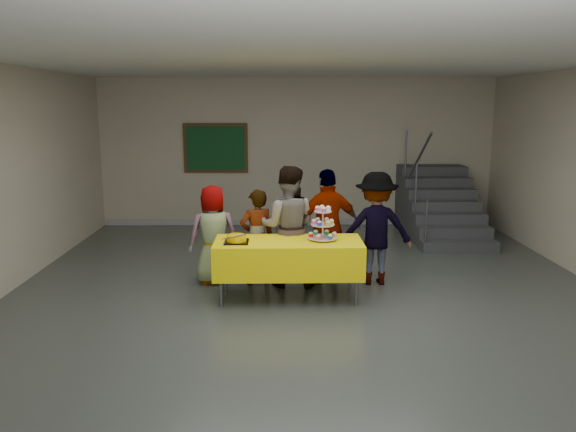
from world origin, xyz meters
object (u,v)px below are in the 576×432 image
Objects in this scene: schoolchild_b at (257,237)px; noticeboard at (216,148)px; schoolchild_d at (328,227)px; staircase at (438,209)px; cupcake_stand at (323,226)px; schoolchild_a at (213,234)px; schoolchild_e at (376,228)px; bear_cake at (237,238)px; bake_table at (288,257)px; schoolchild_c at (288,227)px.

schoolchild_b is 4.14m from noticeboard.
staircase is (2.40, 3.02, -0.32)m from schoolchild_d.
staircase is at bearing -10.87° from noticeboard.
noticeboard is at bearing 112.12° from cupcake_stand.
schoolchild_e is at bearing 163.93° from schoolchild_a.
schoolchild_e is at bearing -56.17° from noticeboard.
bear_cake is at bearing 18.20° from schoolchild_d.
bear_cake is (-1.09, -0.12, -0.12)m from cupcake_stand.
cupcake_stand is at bearing -67.88° from noticeboard.
cupcake_stand is 1.07m from schoolchild_b.
schoolchild_b is (-0.86, 0.57, -0.28)m from cupcake_stand.
schoolchild_d reaches higher than bake_table.
schoolchild_c is 1.28× the size of noticeboard.
cupcake_stand is at bearing 126.85° from schoolchild_b.
schoolchild_d is at bearing -161.30° from schoolchild_c.
noticeboard is (-0.36, 3.83, 0.91)m from schoolchild_a.
cupcake_stand is at bearing 4.54° from bake_table.
schoolchild_b is at bearing -137.68° from staircase.
schoolchild_d reaches higher than schoolchild_e.
schoolchild_d is (0.13, 0.63, -0.14)m from cupcake_stand.
schoolchild_d is 0.66m from schoolchild_e.
bake_table is 1.17× the size of schoolchild_d.
cupcake_stand is 1.00m from schoolchild_e.
noticeboard reaches higher than schoolchild_a.
schoolchild_a is at bearing -0.80° from schoolchild_c.
staircase reaches higher than schoolchild_c.
noticeboard reaches higher than schoolchild_c.
schoolchild_a is 3.95m from noticeboard.
staircase is (1.74, 3.06, -0.30)m from schoolchild_e.
staircase is (2.53, 3.65, -0.46)m from cupcake_stand.
cupcake_stand is 1.63m from schoolchild_a.
bake_table is at bearing 96.60° from schoolchild_c.
schoolchild_a is at bearing -143.16° from staircase.
schoolchild_c is 1.23m from schoolchild_e.
noticeboard is (-0.73, 4.61, 0.77)m from bear_cake.
bear_cake is 1.43m from schoolchild_d.
schoolchild_b is 4.59m from staircase.
schoolchild_b is (0.61, -0.09, -0.02)m from schoolchild_a.
staircase is at bearing 51.18° from bake_table.
schoolchild_e is at bearing 20.68° from bear_cake.
cupcake_stand is at bearing 65.16° from schoolchild_d.
schoolchild_e is at bearing 27.07° from bake_table.
schoolchild_d is 4.39m from noticeboard.
schoolchild_c is (0.00, 0.55, 0.28)m from bake_table.
bake_table is at bearing -175.46° from cupcake_stand.
bake_table is 1.13× the size of schoolchild_c.
cupcake_stand is at bearing 38.70° from schoolchild_e.
schoolchild_a is at bearing 116.07° from bear_cake.
schoolchild_d is 1.24× the size of noticeboard.
bake_table is at bearing -72.97° from noticeboard.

